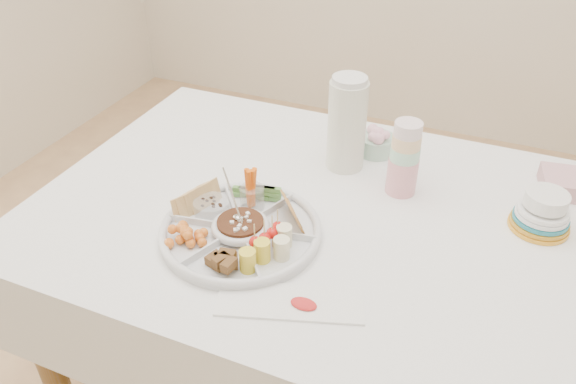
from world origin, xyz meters
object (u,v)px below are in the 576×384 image
at_px(dining_table, 327,316).
at_px(plate_stack, 542,212).
at_px(party_tray, 241,229).
at_px(thermos, 347,123).

distance_m(dining_table, plate_stack, 0.66).
bearing_deg(plate_stack, party_tray, -154.57).
height_order(dining_table, party_tray, party_tray).
relative_size(party_tray, thermos, 1.38).
distance_m(party_tray, thermos, 0.44).
bearing_deg(party_tray, dining_table, 45.63).
xyz_separation_m(party_tray, thermos, (0.13, 0.40, 0.12)).
xyz_separation_m(dining_table, party_tray, (-0.17, -0.18, 0.40)).
relative_size(party_tray, plate_stack, 2.65).
xyz_separation_m(party_tray, plate_stack, (0.65, 0.31, 0.02)).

